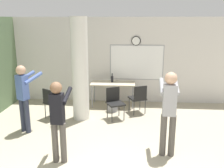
{
  "coord_description": "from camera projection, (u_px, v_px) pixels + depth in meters",
  "views": [
    {
      "loc": [
        0.43,
        -3.14,
        2.73
      ],
      "look_at": [
        0.0,
        2.51,
        1.25
      ],
      "focal_mm": 40.0,
      "sensor_mm": 36.0,
      "label": 1
    }
  ],
  "objects": [
    {
      "name": "support_pillar",
      "position": [
        80.0,
        70.0,
        6.75
      ],
      "size": [
        0.45,
        0.45,
        2.8
      ],
      "color": "silver",
      "rests_on": "ground_plane"
    },
    {
      "name": "chair_table_right",
      "position": [
        138.0,
        97.0,
        7.32
      ],
      "size": [
        0.58,
        0.58,
        0.87
      ],
      "color": "black",
      "rests_on": "ground_plane"
    },
    {
      "name": "bottle_on_table",
      "position": [
        112.0,
        79.0,
        8.02
      ],
      "size": [
        0.08,
        0.08,
        0.29
      ],
      "color": "black",
      "rests_on": "folding_table"
    },
    {
      "name": "person_playing_front",
      "position": [
        58.0,
        116.0,
        4.71
      ],
      "size": [
        0.36,
        0.65,
        1.63
      ],
      "color": "#514C47",
      "rests_on": "ground_plane"
    },
    {
      "name": "folding_table",
      "position": [
        113.0,
        85.0,
        7.98
      ],
      "size": [
        1.4,
        0.65,
        0.76
      ],
      "color": "beige",
      "rests_on": "ground_plane"
    },
    {
      "name": "person_watching_back",
      "position": [
        24.0,
        93.0,
        6.01
      ],
      "size": [
        0.57,
        0.68,
        1.68
      ],
      "color": "#2D3347",
      "rests_on": "ground_plane"
    },
    {
      "name": "chair_table_front",
      "position": [
        115.0,
        101.0,
        6.97
      ],
      "size": [
        0.59,
        0.59,
        0.87
      ],
      "color": "black",
      "rests_on": "ground_plane"
    },
    {
      "name": "person_playing_side",
      "position": [
        169.0,
        108.0,
        4.93
      ],
      "size": [
        0.4,
        0.69,
        1.75
      ],
      "color": "#514C47",
      "rests_on": "ground_plane"
    },
    {
      "name": "chair_near_pillar",
      "position": [
        52.0,
        101.0,
        6.97
      ],
      "size": [
        0.6,
        0.6,
        0.87
      ],
      "color": "black",
      "rests_on": "ground_plane"
    },
    {
      "name": "wall_back",
      "position": [
        118.0,
        60.0,
        8.27
      ],
      "size": [
        8.0,
        0.15,
        2.8
      ],
      "color": "silver",
      "rests_on": "ground_plane"
    },
    {
      "name": "waste_bin",
      "position": [
        113.0,
        105.0,
        7.59
      ],
      "size": [
        0.31,
        0.31,
        0.37
      ],
      "color": "gray",
      "rests_on": "ground_plane"
    }
  ]
}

